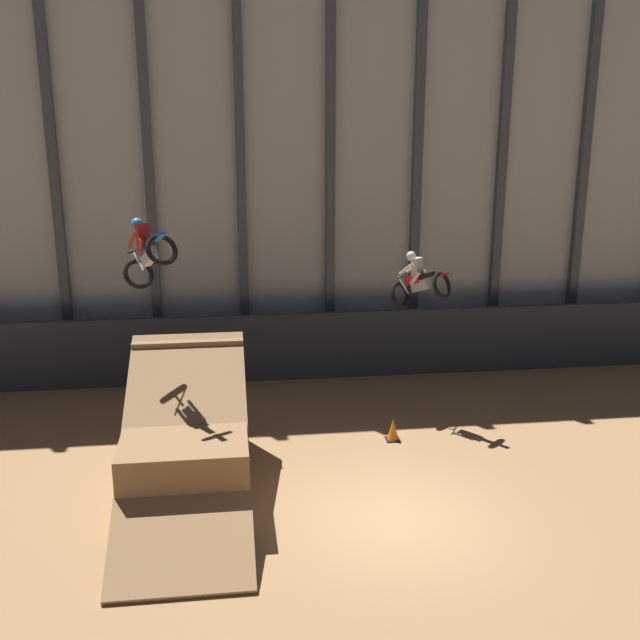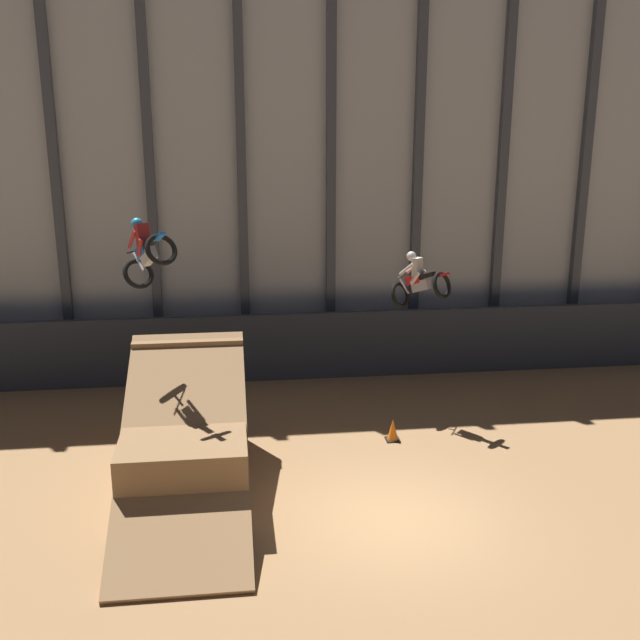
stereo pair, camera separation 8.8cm
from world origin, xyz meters
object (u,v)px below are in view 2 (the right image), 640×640
traffic_cone_near_ramp (393,430)px  dirt_ramp (188,440)px  rider_bike_left_air (147,252)px  rider_bike_right_air (419,282)px

traffic_cone_near_ramp → dirt_ramp: bearing=-162.7°
dirt_ramp → traffic_cone_near_ramp: bearing=17.3°
rider_bike_left_air → traffic_cone_near_ramp: size_ratio=3.11×
dirt_ramp → rider_bike_right_air: (6.07, 3.33, 2.75)m
dirt_ramp → traffic_cone_near_ramp: (5.07, 1.58, -0.71)m
dirt_ramp → rider_bike_left_air: rider_bike_left_air is taller
rider_bike_left_air → traffic_cone_near_ramp: 7.60m
dirt_ramp → rider_bike_right_air: size_ratio=3.77×
rider_bike_right_air → traffic_cone_near_ramp: rider_bike_right_air is taller
rider_bike_right_air → traffic_cone_near_ramp: (-1.00, -1.75, -3.46)m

